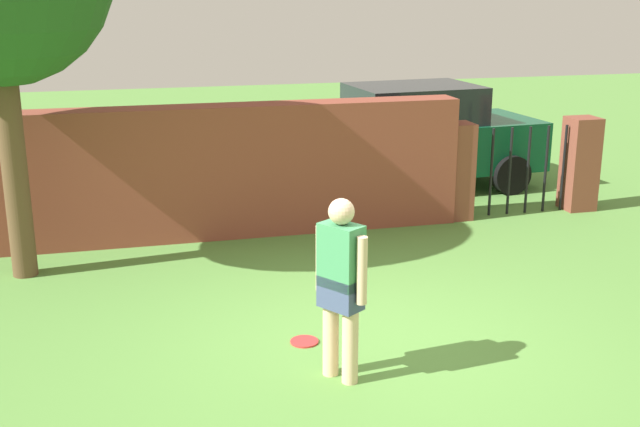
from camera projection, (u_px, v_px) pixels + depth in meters
ground_plane at (374, 344)px, 7.64m from camera, size 40.00×40.00×0.00m
brick_wall at (179, 174)px, 10.55m from camera, size 7.68×0.50×1.78m
person at (341, 281)px, 6.73m from camera, size 0.38×0.46×1.62m
fence_gate at (519, 167)px, 11.77m from camera, size 2.45×0.44×1.40m
car at (413, 138)px, 13.15m from camera, size 4.33×2.20×1.72m
frisbee_red at (304, 342)px, 7.67m from camera, size 0.27×0.27×0.02m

